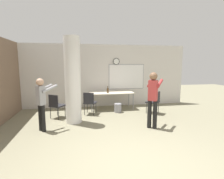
{
  "coord_description": "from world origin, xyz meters",
  "views": [
    {
      "loc": [
        -0.96,
        -2.88,
        1.92
      ],
      "look_at": [
        0.03,
        2.46,
        1.14
      ],
      "focal_mm": 28.0,
      "sensor_mm": 36.0,
      "label": 1
    }
  ],
  "objects_px": {
    "folding_table": "(111,93)",
    "person_watching_back": "(42,100)",
    "chair_near_pillar": "(56,104)",
    "chair_table_left": "(90,101)",
    "bottle_on_table": "(108,90)",
    "person_playing_side": "(153,96)",
    "chair_mid_room": "(154,101)"
  },
  "relations": [
    {
      "from": "person_playing_side",
      "to": "chair_table_left",
      "type": "bearing_deg",
      "value": 134.98
    },
    {
      "from": "chair_table_left",
      "to": "bottle_on_table",
      "type": "bearing_deg",
      "value": 37.62
    },
    {
      "from": "folding_table",
      "to": "chair_table_left",
      "type": "bearing_deg",
      "value": -143.6
    },
    {
      "from": "bottle_on_table",
      "to": "chair_near_pillar",
      "type": "bearing_deg",
      "value": -156.15
    },
    {
      "from": "chair_table_left",
      "to": "person_watching_back",
      "type": "relative_size",
      "value": 0.57
    },
    {
      "from": "folding_table",
      "to": "person_playing_side",
      "type": "relative_size",
      "value": 1.11
    },
    {
      "from": "folding_table",
      "to": "bottle_on_table",
      "type": "bearing_deg",
      "value": -149.51
    },
    {
      "from": "bottle_on_table",
      "to": "person_watching_back",
      "type": "distance_m",
      "value": 3.03
    },
    {
      "from": "folding_table",
      "to": "chair_near_pillar",
      "type": "bearing_deg",
      "value": -155.57
    },
    {
      "from": "folding_table",
      "to": "bottle_on_table",
      "type": "xyz_separation_m",
      "value": [
        -0.18,
        -0.11,
        0.15
      ]
    },
    {
      "from": "chair_mid_room",
      "to": "person_watching_back",
      "type": "bearing_deg",
      "value": -164.14
    },
    {
      "from": "bottle_on_table",
      "to": "chair_near_pillar",
      "type": "xyz_separation_m",
      "value": [
        -2.0,
        -0.88,
        -0.32
      ]
    },
    {
      "from": "chair_mid_room",
      "to": "chair_near_pillar",
      "type": "bearing_deg",
      "value": 179.41
    },
    {
      "from": "bottle_on_table",
      "to": "person_playing_side",
      "type": "height_order",
      "value": "person_playing_side"
    },
    {
      "from": "chair_near_pillar",
      "to": "chair_table_left",
      "type": "bearing_deg",
      "value": 12.59
    },
    {
      "from": "chair_table_left",
      "to": "chair_mid_room",
      "type": "relative_size",
      "value": 1.0
    },
    {
      "from": "chair_near_pillar",
      "to": "person_watching_back",
      "type": "bearing_deg",
      "value": -101.46
    },
    {
      "from": "chair_mid_room",
      "to": "person_playing_side",
      "type": "distance_m",
      "value": 1.71
    },
    {
      "from": "person_watching_back",
      "to": "chair_near_pillar",
      "type": "bearing_deg",
      "value": 78.54
    },
    {
      "from": "bottle_on_table",
      "to": "chair_mid_room",
      "type": "relative_size",
      "value": 0.32
    },
    {
      "from": "chair_near_pillar",
      "to": "person_playing_side",
      "type": "distance_m",
      "value": 3.38
    },
    {
      "from": "chair_table_left",
      "to": "folding_table",
      "type": "bearing_deg",
      "value": 36.4
    },
    {
      "from": "folding_table",
      "to": "chair_mid_room",
      "type": "bearing_deg",
      "value": -34.03
    },
    {
      "from": "bottle_on_table",
      "to": "chair_near_pillar",
      "type": "height_order",
      "value": "bottle_on_table"
    },
    {
      "from": "chair_near_pillar",
      "to": "chair_table_left",
      "type": "distance_m",
      "value": 1.23
    },
    {
      "from": "folding_table",
      "to": "person_watching_back",
      "type": "relative_size",
      "value": 1.22
    },
    {
      "from": "chair_near_pillar",
      "to": "chair_table_left",
      "type": "relative_size",
      "value": 1.0
    },
    {
      "from": "chair_table_left",
      "to": "chair_mid_room",
      "type": "distance_m",
      "value": 2.52
    },
    {
      "from": "chair_near_pillar",
      "to": "chair_mid_room",
      "type": "xyz_separation_m",
      "value": [
        3.71,
        -0.04,
        0.0
      ]
    },
    {
      "from": "folding_table",
      "to": "person_playing_side",
      "type": "distance_m",
      "value": 2.65
    },
    {
      "from": "bottle_on_table",
      "to": "person_watching_back",
      "type": "xyz_separation_m",
      "value": [
        -2.24,
        -2.04,
        0.07
      ]
    },
    {
      "from": "bottle_on_table",
      "to": "folding_table",
      "type": "bearing_deg",
      "value": 30.49
    }
  ]
}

